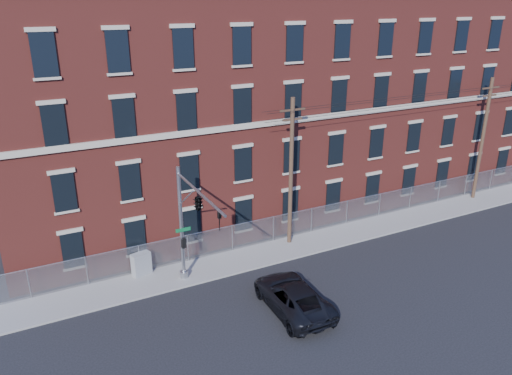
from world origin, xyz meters
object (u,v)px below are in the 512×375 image
object	(u,v)px
traffic_signal_mast	(194,210)
utility_cabinet	(141,264)
utility_pole_near	(291,170)
pickup_truck	(293,296)

from	to	relation	value
traffic_signal_mast	utility_cabinet	size ratio (longest dim) A/B	4.97
utility_pole_near	pickup_truck	bearing A→B (deg)	-119.38
traffic_signal_mast	pickup_truck	bearing A→B (deg)	-38.64
traffic_signal_mast	pickup_truck	world-z (taller)	traffic_signal_mast
utility_pole_near	pickup_truck	size ratio (longest dim) A/B	1.75
pickup_truck	utility_cabinet	world-z (taller)	pickup_truck
traffic_signal_mast	utility_pole_near	xyz separation A→B (m)	(8.00, 3.42, -0.05)
traffic_signal_mast	utility_cabinet	distance (m)	6.33
traffic_signal_mast	utility_pole_near	distance (m)	8.70
traffic_signal_mast	utility_pole_near	bearing A→B (deg)	23.14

